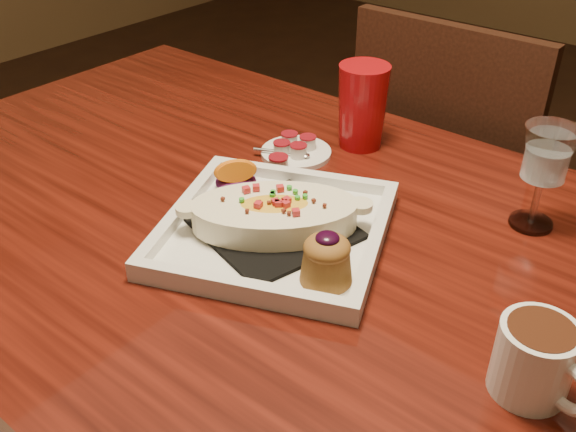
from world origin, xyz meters
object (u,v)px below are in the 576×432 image
Objects in this scene: table at (277,277)px; plate at (278,224)px; goblet at (546,159)px; saucer at (294,150)px; coffee_mug at (537,359)px; chair_far at (451,194)px; red_tumbler at (362,106)px.

table is 3.75× the size of plate.
goblet is 0.42m from saucer.
saucer is (-0.41, -0.05, -0.10)m from goblet.
saucer is (-0.53, 0.26, -0.04)m from coffee_mug.
coffee_mug is 0.92× the size of saucer.
chair_far is 8.19× the size of coffee_mug.
red_tumbler is (-0.34, 0.06, -0.03)m from goblet.
table is at bearing -140.22° from goblet.
chair_far is 6.23× the size of red_tumbler.
chair_far is at bearing 74.98° from saucer.
plate is (0.02, -0.02, 0.12)m from table.
coffee_mug is 0.72× the size of goblet.
coffee_mug is at bearing -29.07° from plate.
plate is at bearing 92.13° from chair_far.
chair_far is 0.86m from coffee_mug.
table is at bearing 113.01° from plate.
table is 10.05× the size of red_tumbler.
plate is 2.54× the size of goblet.
coffee_mug is at bearing -68.88° from goblet.
goblet is at bearing 7.03° from saucer.
saucer is at bearing 174.06° from coffee_mug.
plate is at bearing -166.35° from coffee_mug.
red_tumbler is (0.07, 0.11, 0.06)m from saucer.
red_tumbler reaches higher than saucer.
goblet is at bearing 39.78° from table.
plate reaches higher than table.
red_tumbler is at bearing 170.42° from goblet.
chair_far is at bearing 90.00° from table.
table is 9.51× the size of goblet.
goblet reaches higher than coffee_mug.
goblet is 1.27× the size of saucer.
coffee_mug is 0.59m from red_tumbler.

